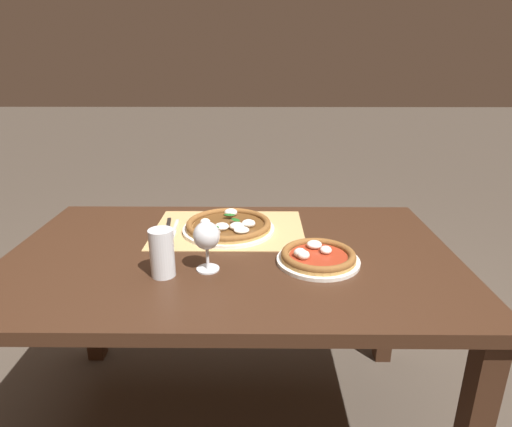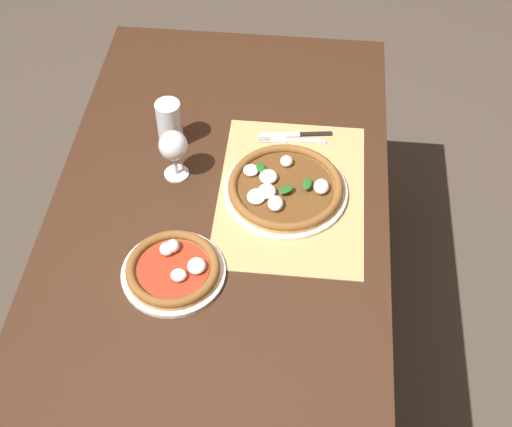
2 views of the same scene
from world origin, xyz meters
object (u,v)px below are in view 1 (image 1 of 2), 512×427
(pizza_near, at_px, (229,226))
(pint_glass, at_px, (162,254))
(wine_glass, at_px, (207,238))
(knife, at_px, (168,228))
(fork, at_px, (174,230))
(pizza_far, at_px, (318,257))

(pizza_near, relative_size, pint_glass, 2.35)
(wine_glass, xyz_separation_m, knife, (0.19, -0.32, -0.10))
(pint_glass, xyz_separation_m, knife, (0.06, -0.36, -0.06))
(fork, bearing_deg, knife, -23.28)
(pizza_near, distance_m, knife, 0.23)
(pizza_far, height_order, wine_glass, wine_glass)
(wine_glass, bearing_deg, pizza_far, -171.22)
(wine_glass, xyz_separation_m, fork, (0.16, -0.31, -0.10))
(pizza_far, xyz_separation_m, knife, (0.53, -0.27, -0.01))
(wine_glass, relative_size, fork, 0.77)
(pizza_near, xyz_separation_m, pizza_far, (-0.30, 0.25, -0.00))
(fork, height_order, knife, knife)
(pizza_far, xyz_separation_m, fork, (0.50, -0.26, -0.01))
(pizza_near, xyz_separation_m, fork, (0.20, -0.00, -0.02))
(wine_glass, height_order, pint_glass, wine_glass)
(pizza_far, relative_size, knife, 1.21)
(pizza_near, bearing_deg, wine_glass, 82.09)
(pint_glass, bearing_deg, fork, -84.26)
(fork, bearing_deg, wine_glass, 117.49)
(pint_glass, relative_size, knife, 0.67)
(fork, bearing_deg, pint_glass, 95.74)
(pizza_far, distance_m, wine_glass, 0.35)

